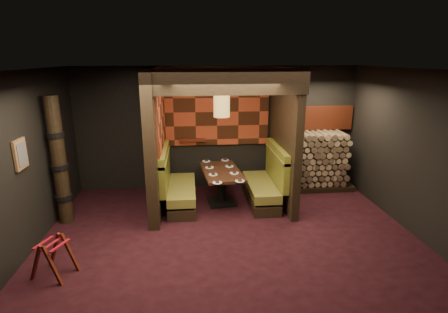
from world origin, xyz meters
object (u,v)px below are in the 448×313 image
at_px(luggage_rack, 53,256).
at_px(firewood_stack, 316,161).
at_px(booth_bench_right, 266,184).
at_px(booth_bench_left, 177,188).
at_px(dining_table, 222,181).
at_px(totem_column, 59,162).
at_px(pendant_lamp, 222,105).

relative_size(luggage_rack, firewood_stack, 0.39).
bearing_deg(booth_bench_right, booth_bench_left, 180.00).
distance_m(booth_bench_left, dining_table, 0.95).
height_order(luggage_rack, totem_column, totem_column).
bearing_deg(booth_bench_left, dining_table, 1.20).
height_order(booth_bench_left, luggage_rack, booth_bench_left).
height_order(booth_bench_left, totem_column, totem_column).
height_order(booth_bench_left, booth_bench_right, same).
bearing_deg(pendant_lamp, firewood_stack, 17.62).
xyz_separation_m(booth_bench_right, totem_column, (-3.98, -0.55, 0.79)).
height_order(dining_table, pendant_lamp, pendant_lamp).
xyz_separation_m(pendant_lamp, totem_column, (-3.04, -0.52, -0.92)).
height_order(booth_bench_right, dining_table, booth_bench_right).
bearing_deg(luggage_rack, firewood_stack, 31.36).
distance_m(booth_bench_right, firewood_stack, 1.55).
bearing_deg(dining_table, firewood_stack, 16.48).
distance_m(dining_table, luggage_rack, 3.51).
bearing_deg(pendant_lamp, totem_column, -170.28).
distance_m(luggage_rack, totem_column, 2.00).
xyz_separation_m(booth_bench_left, luggage_rack, (-1.68, -2.30, -0.10)).
bearing_deg(luggage_rack, pendant_lamp, 40.87).
height_order(dining_table, firewood_stack, firewood_stack).
bearing_deg(totem_column, luggage_rack, -76.86).
xyz_separation_m(booth_bench_right, luggage_rack, (-3.57, -2.30, -0.10)).
bearing_deg(firewood_stack, luggage_rack, -148.64).
height_order(booth_bench_left, firewood_stack, firewood_stack).
xyz_separation_m(booth_bench_left, firewood_stack, (3.25, 0.70, 0.28)).
xyz_separation_m(booth_bench_left, totem_column, (-2.09, -0.55, 0.79)).
bearing_deg(firewood_stack, booth_bench_left, -167.83).
xyz_separation_m(dining_table, luggage_rack, (-2.63, -2.32, -0.20)).
distance_m(booth_bench_right, luggage_rack, 4.25).
height_order(dining_table, totem_column, totem_column).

